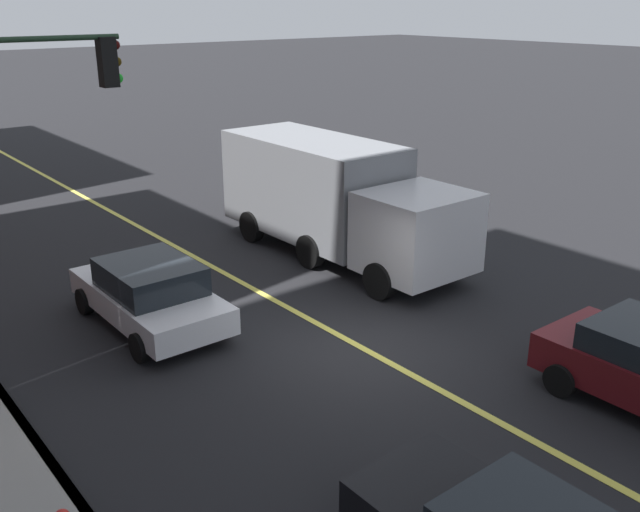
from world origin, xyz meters
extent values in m
plane|color=black|center=(0.00, 0.00, 0.00)|extent=(200.00, 200.00, 0.00)
cube|color=slate|center=(0.00, 6.28, 0.07)|extent=(80.00, 0.16, 0.15)
cube|color=#D8CC4C|center=(0.00, 0.00, 0.01)|extent=(80.00, 0.16, 0.01)
cylinder|color=black|center=(-4.75, 2.19, 0.30)|extent=(0.60, 0.22, 0.60)
cylinder|color=black|center=(-3.63, -3.41, 0.30)|extent=(0.60, 0.22, 0.60)
cylinder|color=black|center=(-3.63, -1.55, 0.30)|extent=(0.60, 0.22, 0.60)
cube|color=silver|center=(3.63, 2.83, 0.58)|extent=(4.32, 1.86, 0.56)
cube|color=black|center=(3.49, 2.83, 1.16)|extent=(2.16, 1.71, 0.60)
cylinder|color=black|center=(5.05, 3.74, 0.30)|extent=(0.60, 0.22, 0.60)
cylinder|color=black|center=(5.05, 1.91, 0.30)|extent=(0.60, 0.22, 0.60)
cylinder|color=black|center=(2.20, 3.74, 0.30)|extent=(0.60, 0.22, 0.60)
cylinder|color=black|center=(2.20, 1.91, 0.30)|extent=(0.60, 0.22, 0.60)
cube|color=silver|center=(1.54, -3.19, 1.42)|extent=(2.22, 2.47, 1.93)
cube|color=slate|center=(5.58, -3.19, 1.76)|extent=(5.56, 2.47, 2.62)
cylinder|color=black|center=(1.54, -4.37, 0.45)|extent=(0.90, 0.28, 0.90)
cylinder|color=black|center=(1.54, -2.00, 0.45)|extent=(0.90, 0.28, 0.90)
cylinder|color=black|center=(6.97, -4.37, 0.45)|extent=(0.90, 0.28, 0.90)
cylinder|color=black|center=(6.97, -2.00, 0.45)|extent=(0.90, 0.28, 0.90)
cylinder|color=black|center=(4.19, -4.37, 0.45)|extent=(0.90, 0.28, 0.90)
cylinder|color=black|center=(4.19, -2.00, 0.45)|extent=(0.90, 0.28, 0.90)
cylinder|color=#1E3823|center=(3.40, 4.84, 6.01)|extent=(0.10, 3.52, 0.10)
cube|color=black|center=(3.40, 3.33, 5.56)|extent=(0.28, 0.30, 0.90)
sphere|color=#360605|center=(3.40, 3.15, 5.86)|extent=(0.18, 0.18, 0.18)
sphere|color=#392905|center=(3.40, 3.15, 5.56)|extent=(0.18, 0.18, 0.18)
sphere|color=green|center=(3.40, 3.15, 5.26)|extent=(0.18, 0.18, 0.18)
camera|label=1|loc=(-9.54, 8.64, 6.63)|focal=39.53mm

